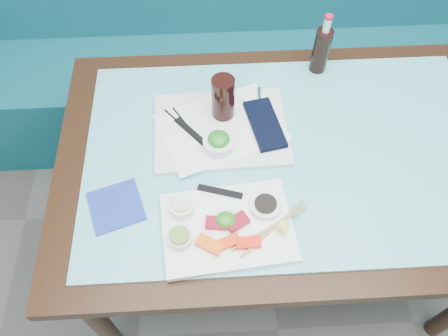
{
  "coord_description": "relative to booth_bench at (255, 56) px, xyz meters",
  "views": [
    {
      "loc": [
        -0.24,
        0.69,
        1.82
      ],
      "look_at": [
        -0.2,
        1.37,
        0.8
      ],
      "focal_mm": 35.0,
      "sensor_mm": 36.0,
      "label": 1
    }
  ],
  "objects": [
    {
      "name": "booth_bench",
      "position": [
        0.0,
        0.0,
        0.0
      ],
      "size": [
        3.0,
        0.56,
        1.17
      ],
      "color": "#0F515F",
      "rests_on": "ground"
    },
    {
      "name": "dining_table",
      "position": [
        0.0,
        -0.84,
        0.29
      ],
      "size": [
        1.4,
        0.9,
        0.75
      ],
      "color": "black",
      "rests_on": "ground"
    },
    {
      "name": "glass_top",
      "position": [
        0.0,
        -0.84,
        0.38
      ],
      "size": [
        1.22,
        0.76,
        0.01
      ],
      "primitive_type": "cube",
      "color": "#5EB6BD",
      "rests_on": "dining_table"
    },
    {
      "name": "sashimi_plate",
      "position": [
        -0.2,
        -1.09,
        0.39
      ],
      "size": [
        0.37,
        0.28,
        0.02
      ],
      "primitive_type": "cube",
      "rotation": [
        0.0,
        0.0,
        0.09
      ],
      "color": "white",
      "rests_on": "glass_top"
    },
    {
      "name": "salmon_left",
      "position": [
        -0.25,
        -1.14,
        0.41
      ],
      "size": [
        0.08,
        0.06,
        0.02
      ],
      "primitive_type": "cube",
      "rotation": [
        0.0,
        0.0,
        -0.55
      ],
      "color": "#FF5B0A",
      "rests_on": "sashimi_plate"
    },
    {
      "name": "salmon_mid",
      "position": [
        -0.2,
        -1.14,
        0.41
      ],
      "size": [
        0.06,
        0.05,
        0.01
      ],
      "primitive_type": "cube",
      "rotation": [
        0.0,
        0.0,
        0.32
      ],
      "color": "#FF360A",
      "rests_on": "sashimi_plate"
    },
    {
      "name": "salmon_right",
      "position": [
        -0.15,
        -1.14,
        0.41
      ],
      "size": [
        0.07,
        0.03,
        0.02
      ],
      "primitive_type": "cube",
      "rotation": [
        0.0,
        0.0,
        0.04
      ],
      "color": "#FF220A",
      "rests_on": "sashimi_plate"
    },
    {
      "name": "tuna_left",
      "position": [
        -0.23,
        -1.08,
        0.41
      ],
      "size": [
        0.06,
        0.04,
        0.02
      ],
      "primitive_type": "cube",
      "rotation": [
        0.0,
        0.0,
        -0.13
      ],
      "color": "maroon",
      "rests_on": "sashimi_plate"
    },
    {
      "name": "tuna_right",
      "position": [
        -0.18,
        -1.08,
        0.41
      ],
      "size": [
        0.07,
        0.06,
        0.02
      ],
      "primitive_type": "cube",
      "rotation": [
        0.0,
        0.0,
        0.53
      ],
      "color": "maroon",
      "rests_on": "sashimi_plate"
    },
    {
      "name": "seaweed_garnish",
      "position": [
        -0.21,
        -1.08,
        0.42
      ],
      "size": [
        0.07,
        0.06,
        0.03
      ],
      "primitive_type": "ellipsoid",
      "rotation": [
        0.0,
        0.0,
        -0.27
      ],
      "color": "#2A771B",
      "rests_on": "sashimi_plate"
    },
    {
      "name": "ramekin_wasabi",
      "position": [
        -0.33,
        -1.12,
        0.41
      ],
      "size": [
        0.07,
        0.07,
        0.03
      ],
      "primitive_type": "cylinder",
      "rotation": [
        0.0,
        0.0,
        -0.03
      ],
      "color": "silver",
      "rests_on": "sashimi_plate"
    },
    {
      "name": "wasabi_fill",
      "position": [
        -0.33,
        -1.12,
        0.43
      ],
      "size": [
        0.06,
        0.06,
        0.01
      ],
      "primitive_type": "cylinder",
      "rotation": [
        0.0,
        0.0,
        -0.21
      ],
      "color": "#669931",
      "rests_on": "ramekin_wasabi"
    },
    {
      "name": "ramekin_ginger",
      "position": [
        -0.32,
        -1.03,
        0.42
      ],
      "size": [
        0.09,
        0.09,
        0.03
      ],
      "primitive_type": "cylinder",
      "rotation": [
        0.0,
        0.0,
        -0.37
      ],
      "color": "white",
      "rests_on": "sashimi_plate"
    },
    {
      "name": "ginger_fill",
      "position": [
        -0.32,
        -1.03,
        0.43
      ],
      "size": [
        0.05,
        0.05,
        0.01
      ],
      "primitive_type": "cylinder",
      "rotation": [
        0.0,
        0.0,
        -0.12
      ],
      "color": "beige",
      "rests_on": "ramekin_ginger"
    },
    {
      "name": "soy_dish",
      "position": [
        -0.1,
        -1.04,
        0.41
      ],
      "size": [
        0.09,
        0.09,
        0.02
      ],
      "primitive_type": "cylinder",
      "rotation": [
        0.0,
        0.0,
        -0.03
      ],
      "color": "white",
      "rests_on": "sashimi_plate"
    },
    {
      "name": "soy_fill",
      "position": [
        -0.1,
        -1.04,
        0.42
      ],
      "size": [
        0.06,
        0.06,
        0.01
      ],
      "primitive_type": "cylinder",
      "rotation": [
        0.0,
        0.0,
        -0.03
      ],
      "color": "black",
      "rests_on": "soy_dish"
    },
    {
      "name": "lemon_wedge",
      "position": [
        -0.06,
        -1.12,
        0.42
      ],
      "size": [
        0.05,
        0.04,
        0.04
      ],
      "primitive_type": "cone",
      "rotation": [
        1.57,
        0.0,
        0.28
      ],
      "color": "#FCF477",
      "rests_on": "sashimi_plate"
    },
    {
      "name": "chopstick_sleeve",
      "position": [
        -0.22,
        -0.98,
        0.4
      ],
      "size": [
        0.13,
        0.06,
        0.0
      ],
      "primitive_type": "cube",
      "rotation": [
        0.0,
        0.0,
        -0.29
      ],
      "color": "black",
      "rests_on": "sashimi_plate"
    },
    {
      "name": "wooden_chopstick_a",
      "position": [
        -0.09,
        -1.1,
        0.41
      ],
      "size": [
        0.21,
        0.12,
        0.01
      ],
      "primitive_type": "cylinder",
      "rotation": [
        1.57,
        0.0,
        -1.08
      ],
      "color": "#A6774E",
      "rests_on": "sashimi_plate"
    },
    {
      "name": "wooden_chopstick_b",
      "position": [
        -0.08,
        -1.1,
        0.4
      ],
      "size": [
        0.19,
        0.16,
        0.01
      ],
      "primitive_type": "cylinder",
      "rotation": [
        1.57,
        0.0,
        -0.87
      ],
      "color": "tan",
      "rests_on": "sashimi_plate"
    },
    {
      "name": "serving_tray",
      "position": [
        -0.2,
        -0.75,
        0.39
      ],
      "size": [
        0.41,
        0.32,
        0.02
      ],
      "primitive_type": "cube",
      "rotation": [
        0.0,
        0.0,
        0.03
      ],
      "color": "silver",
      "rests_on": "glass_top"
    },
    {
      "name": "paper_placemat",
      "position": [
        -0.2,
        -0.75,
        0.4
      ],
      "size": [
        0.42,
        0.36,
        0.0
      ],
      "primitive_type": "cube",
      "rotation": [
        0.0,
        0.0,
        0.35
      ],
      "color": "white",
      "rests_on": "serving_tray"
    },
    {
      "name": "seaweed_bowl",
      "position": [
        -0.21,
        -0.83,
        0.42
      ],
      "size": [
        0.11,
        0.11,
        0.04
      ],
      "primitive_type": "cylinder",
      "rotation": [
        0.0,
        0.0,
        -0.21
      ],
      "color": "white",
      "rests_on": "serving_tray"
    },
    {
      "name": "seaweed_salad",
      "position": [
        -0.21,
        -0.83,
        0.44
      ],
      "size": [
        0.08,
        0.08,
        0.03
      ],
      "primitive_type": "ellipsoid",
      "rotation": [
        0.0,
        0.0,
        0.37
      ],
      "color": "#1C791B",
      "rests_on": "seaweed_bowl"
    },
    {
      "name": "cola_glass",
      "position": [
        -0.19,
        -0.7,
        0.47
      ],
      "size": [
        0.09,
        0.09,
        0.15
      ],
      "primitive_type": "cylinder",
      "rotation": [
        0.0,
        0.0,
        -0.32
      ],
      "color": "black",
      "rests_on": "serving_tray"
    },
    {
      "name": "navy_pouch",
      "position": [
        -0.07,
        -0.75,
        0.41
      ],
      "size": [
        0.12,
        0.21,
        0.02
      ],
      "primitive_type": "cube",
      "rotation": [
        0.0,
        0.0,
        0.19
      ],
      "color": "black",
      "rests_on": "serving_tray"
    },
    {
      "name": "fork",
      "position": [
        -0.07,
        -0.65,
        0.4
      ],
      "size": [
        0.02,
        0.1,
        0.01
      ],
      "primitive_type": "cylinder",
      "rotation": [
        1.57,
        0.0,
        -0.08
      ],
      "color": "silver",
      "rests_on": "serving_tray"
    },
    {
      "name": "black_chopstick_a",
      "position": [
        -0.3,
        -0.76,
        0.4
      ],
      "size": [
        0.15,
        0.18,
        0.01
      ],
      "primitive_type": "cylinder",
      "rotation": [
        1.57,
        0.0,
        0.7
      ],
      "color": "black",
      "rests_on": "serving_tray"
    },
    {
      "name": "black_chopstick_b",
      "position": [
        -0.29,
        -0.76,
        0.4
      ],
      "size": [
        0.12,
        0.19,
        0.01
      ],
      "primitive_type": "cylinder",
      "rotation": [
        1.57,
        0.0,
        0.53
      ],
      "color": "black",
      "rests_on": "serving_tray"
    },
    {
      "name": "tray_sleeve",
      "position": [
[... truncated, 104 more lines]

